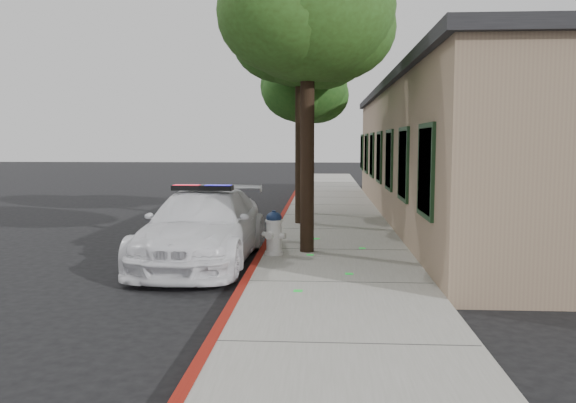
# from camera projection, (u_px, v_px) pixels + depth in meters

# --- Properties ---
(ground) EXTENTS (120.00, 120.00, 0.00)m
(ground) POSITION_uv_depth(u_px,v_px,m) (242.00, 289.00, 9.94)
(ground) COLOR black
(ground) RESTS_ON ground
(sidewalk) EXTENTS (3.20, 60.00, 0.15)m
(sidewalk) POSITION_uv_depth(u_px,v_px,m) (334.00, 253.00, 12.81)
(sidewalk) COLOR gray
(sidewalk) RESTS_ON ground
(red_curb) EXTENTS (0.14, 60.00, 0.16)m
(red_curb) POSITION_uv_depth(u_px,v_px,m) (263.00, 252.00, 12.90)
(red_curb) COLOR maroon
(red_curb) RESTS_ON ground
(clapboard_building) EXTENTS (7.30, 20.89, 4.24)m
(clapboard_building) POSITION_uv_depth(u_px,v_px,m) (497.00, 152.00, 18.26)
(clapboard_building) COLOR #8B745B
(clapboard_building) RESTS_ON ground
(police_car) EXTENTS (2.21, 5.14, 1.60)m
(police_car) POSITION_uv_depth(u_px,v_px,m) (203.00, 227.00, 12.03)
(police_car) COLOR white
(police_car) RESTS_ON ground
(fire_hydrant) EXTENTS (0.52, 0.45, 0.91)m
(fire_hydrant) POSITION_uv_depth(u_px,v_px,m) (274.00, 233.00, 12.14)
(fire_hydrant) COLOR silver
(fire_hydrant) RESTS_ON sidewalk
(street_tree_near) EXTENTS (3.65, 3.60, 6.58)m
(street_tree_near) POSITION_uv_depth(u_px,v_px,m) (308.00, 13.00, 12.05)
(street_tree_near) COLOR black
(street_tree_near) RESTS_ON sidewalk
(street_tree_mid) EXTENTS (3.92, 3.61, 6.89)m
(street_tree_mid) POSITION_uv_depth(u_px,v_px,m) (302.00, 37.00, 16.45)
(street_tree_mid) COLOR black
(street_tree_mid) RESTS_ON sidewalk
(street_tree_far) EXTENTS (2.85, 2.85, 5.27)m
(street_tree_far) POSITION_uv_depth(u_px,v_px,m) (305.00, 90.00, 18.92)
(street_tree_far) COLOR black
(street_tree_far) RESTS_ON sidewalk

